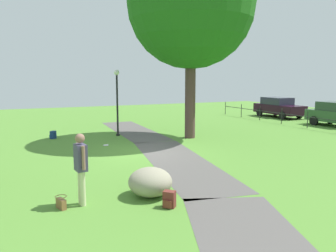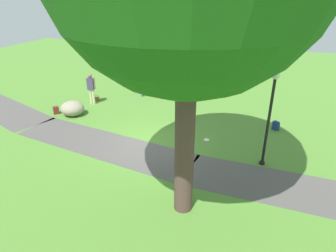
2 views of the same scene
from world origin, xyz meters
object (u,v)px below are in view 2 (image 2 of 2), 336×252
woman_with_handbag (91,86)px  man_near_boulder (143,79)px  frisbee_on_grass (207,140)px  handbag_on_grass (97,99)px  lamp_post (270,110)px  backpack_by_boulder (56,110)px  lawn_boulder (72,108)px  spare_backpack_on_lawn (276,126)px

woman_with_handbag → man_near_boulder: bearing=-135.8°
frisbee_on_grass → handbag_on_grass: bearing=-22.5°
lamp_post → man_near_boulder: lamp_post is taller
lamp_post → frisbee_on_grass: lamp_post is taller
man_near_boulder → backpack_by_boulder: 5.23m
lamp_post → man_near_boulder: (7.08, -5.82, -1.10)m
lawn_boulder → man_near_boulder: 4.58m
lamp_post → backpack_by_boulder: bearing=-10.0°
lawn_boulder → woman_with_handbag: 1.87m
woman_with_handbag → lamp_post: bearing=158.4°
frisbee_on_grass → man_near_boulder: bearing=-43.7°
backpack_by_boulder → spare_backpack_on_lawn: same height
handbag_on_grass → spare_backpack_on_lawn: spare_backpack_on_lawn is taller
woman_with_handbag → frisbee_on_grass: bearing=160.9°
frisbee_on_grass → backpack_by_boulder: bearing=-4.0°
woman_with_handbag → frisbee_on_grass: size_ratio=7.28×
lawn_boulder → backpack_by_boulder: lawn_boulder is taller
woman_with_handbag → backpack_by_boulder: woman_with_handbag is taller
lamp_post → spare_backpack_on_lawn: size_ratio=8.75×
lawn_boulder → handbag_on_grass: bearing=-91.6°
backpack_by_boulder → frisbee_on_grass: (-8.03, 0.56, -0.18)m
man_near_boulder → frisbee_on_grass: 6.68m
lamp_post → lawn_boulder: size_ratio=2.38×
handbag_on_grass → backpack_by_boulder: bearing=66.9°
lamp_post → handbag_on_grass: 10.43m
lamp_post → spare_backpack_on_lawn: 3.85m
frisbee_on_grass → lamp_post: bearing=151.3°
lamp_post → spare_backpack_on_lawn: (-0.51, -3.27, -1.97)m
backpack_by_boulder → frisbee_on_grass: backpack_by_boulder is taller
backpack_by_boulder → lamp_post: bearing=170.0°
lawn_boulder → spare_backpack_on_lawn: bearing=-172.3°
lamp_post → lawn_boulder: lamp_post is taller
handbag_on_grass → frisbee_on_grass: (-7.02, 2.91, -0.13)m
handbag_on_grass → spare_backpack_on_lawn: 9.89m
lamp_post → backpack_by_boulder: 10.69m
spare_backpack_on_lawn → man_near_boulder: bearing=-18.6°
lawn_boulder → backpack_by_boulder: size_ratio=3.67×
woman_with_handbag → man_near_boulder: 3.08m
woman_with_handbag → spare_backpack_on_lawn: (-9.80, 0.41, -0.84)m
man_near_boulder → frisbee_on_grass: (-4.77, 4.56, -1.05)m
lamp_post → lawn_boulder: bearing=-11.6°
lamp_post → woman_with_handbag: lamp_post is taller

